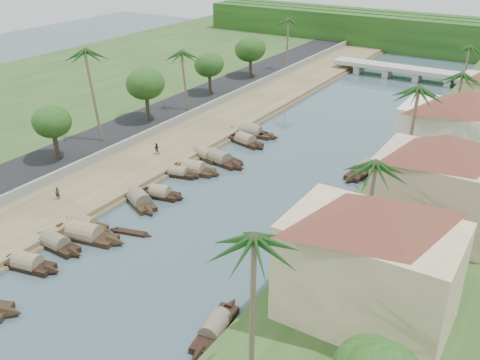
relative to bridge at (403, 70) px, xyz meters
The scene contains 43 objects.
ground 72.02m from the bridge, 90.00° to the right, with size 220.00×220.00×0.00m, color #394C55.
left_bank 54.42m from the bridge, 107.10° to the right, with size 10.00×180.00×0.80m, color brown.
right_bank 55.37m from the bridge, 69.93° to the right, with size 16.00×180.00×1.20m, color #26431B.
road 57.49m from the bridge, 115.23° to the right, with size 8.00×180.00×1.40m, color black.
retaining_wall 55.79m from the bridge, 111.23° to the right, with size 0.40×180.00×1.10m, color slate.
far_left_fill 72.84m from the bridge, 134.44° to the right, with size 45.00×220.00×1.35m, color #26431B.
treeline 28.09m from the bridge, 90.00° to the left, with size 120.00×14.00×8.00m.
bridge is the anchor object (origin of this frame).
building_near 76.54m from the bridge, 75.61° to the right, with size 14.85×14.85×10.20m.
building_mid 61.51m from the bridge, 70.98° to the right, with size 14.11×14.11×9.70m.
building_far 48.15m from the bridge, 66.65° to the right, with size 15.59×15.59×10.20m.
sampan_1 82.71m from the bridge, 96.47° to the right, with size 7.13×2.99×2.09m.
sampan_2 76.42m from the bridge, 96.59° to the right, with size 9.55×3.63×2.44m.
sampan_3 79.18m from the bridge, 97.20° to the right, with size 7.60×1.97×2.05m.
sampan_4 75.36m from the bridge, 97.80° to the right, with size 7.04×2.46×2.00m.
sampan_5 65.67m from the bridge, 97.10° to the right, with size 6.42×2.74×2.03m.
sampan_6 68.23m from the bridge, 97.59° to the right, with size 7.66×4.98×2.29m.
sampan_7 60.54m from the bridge, 99.32° to the right, with size 6.39×2.67×1.74m.
sampan_8 58.58m from the bridge, 98.66° to the right, with size 7.84×3.16×2.35m.
sampan_9 54.16m from the bridge, 98.59° to the right, with size 9.56×3.48×2.35m.
sampan_10 54.35m from the bridge, 100.95° to the right, with size 7.48×3.46×2.05m.
sampan_11 46.99m from the bridge, 100.26° to the right, with size 7.78×3.50×2.19m.
sampan_12 44.17m from the bridge, 102.39° to the right, with size 9.43×2.79×2.21m.
sampan_13 43.14m from the bridge, 103.02° to the right, with size 7.41×3.63×2.03m.
sampan_14 80.81m from the bridge, 83.10° to the right, with size 2.62×7.96×1.94m.
sampan_15 61.66m from the bridge, 81.03° to the right, with size 2.62×7.85×2.09m.
sampan_16 47.60m from the bridge, 78.91° to the right, with size 2.98×9.51×2.27m.
canoe_1 73.14m from the bridge, 94.34° to the right, with size 4.77×1.98×0.76m.
canoe_2 52.49m from the bridge, 97.99° to the right, with size 5.79×2.47×0.84m.
palm_0 85.73m from the bridge, 79.85° to the right, with size 3.20×3.20×12.41m.
palm_1 68.18m from the bridge, 76.33° to the right, with size 3.20×3.20×10.46m.
palm_2 53.57m from the bridge, 73.40° to the right, with size 3.20×3.20×12.92m.
palm_3 37.70m from the bridge, 64.18° to the right, with size 3.20×3.20×10.76m.
palm_5 64.20m from the bridge, 112.32° to the right, with size 3.20×3.20×13.58m.
palm_6 47.83m from the bridge, 117.86° to the right, with size 3.20×3.20×10.55m.
palm_7 23.05m from the bridge, 48.95° to the right, with size 3.20×3.20×11.05m.
palm_8 24.78m from the bridge, 152.99° to the right, with size 3.20×3.20×11.30m.
tree_2 70.18m from the bridge, 110.04° to the right, with size 4.66×4.66×6.72m.
tree_3 54.43m from the bridge, 116.29° to the right, with size 5.50×5.50×7.76m.
tree_4 40.55m from the bridge, 126.56° to the right, with size 4.76×4.76×6.91m.
tree_5 30.84m from the bridge, 141.97° to the right, with size 5.48×5.48×7.39m.
person_near 74.41m from the bridge, 102.56° to the right, with size 0.52×0.34×1.43m, color #24242B.
person_far 59.11m from the bridge, 105.00° to the right, with size 0.73×0.57×1.50m, color #2B261E.
Camera 1 is at (27.96, -33.98, 28.01)m, focal length 40.00 mm.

